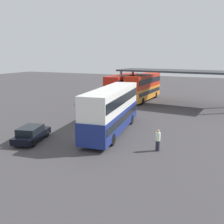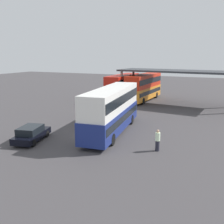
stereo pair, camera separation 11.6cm
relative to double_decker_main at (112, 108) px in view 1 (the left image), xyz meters
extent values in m
plane|color=#413E40|center=(-1.36, -2.19, -2.35)|extent=(140.00, 140.00, 0.00)
cube|color=navy|center=(0.00, -0.01, -1.06)|extent=(3.82, 11.46, 1.90)
cube|color=white|center=(0.00, -0.01, 0.92)|extent=(3.72, 11.23, 2.05)
cube|color=black|center=(0.00, -0.01, -0.83)|extent=(3.80, 11.02, 0.64)
cube|color=black|center=(0.00, -0.01, 1.02)|extent=(3.80, 11.02, 0.82)
cube|color=black|center=(-0.69, 5.51, -0.77)|extent=(2.08, 0.36, 1.14)
cube|color=orange|center=(-0.69, 5.51, 0.14)|extent=(1.71, 0.29, 0.36)
cylinder|color=black|center=(-1.53, 3.31, -1.85)|extent=(0.40, 1.03, 1.00)
cylinder|color=black|center=(0.66, 3.58, -1.85)|extent=(0.40, 1.03, 1.00)
cylinder|color=black|center=(-0.66, -3.61, -1.85)|extent=(0.40, 1.03, 1.00)
cylinder|color=black|center=(1.53, -3.33, -1.85)|extent=(0.40, 1.03, 1.00)
cube|color=black|center=(-5.26, -5.25, -1.86)|extent=(2.68, 4.40, 0.55)
cube|color=black|center=(-5.21, -5.45, -1.29)|extent=(2.09, 2.57, 0.58)
cylinder|color=black|center=(-6.33, -4.21, -2.05)|extent=(0.34, 0.63, 0.60)
cylinder|color=black|center=(-4.81, -3.83, -2.05)|extent=(0.34, 0.63, 0.60)
cylinder|color=black|center=(-5.71, -6.68, -2.05)|extent=(0.34, 0.63, 0.60)
cylinder|color=black|center=(-4.19, -6.29, -2.05)|extent=(0.34, 0.63, 0.60)
cube|color=orange|center=(-6.14, 17.76, -1.11)|extent=(2.70, 10.26, 1.80)
cube|color=red|center=(-6.14, 17.76, 0.77)|extent=(2.62, 10.06, 1.95)
cube|color=black|center=(-6.14, 17.76, -0.89)|extent=(2.73, 9.86, 0.61)
cube|color=black|center=(-6.14, 17.76, 0.86)|extent=(2.73, 9.86, 0.78)
cube|color=black|center=(-6.24, 22.82, -0.84)|extent=(2.13, 0.14, 1.08)
cube|color=orange|center=(-6.24, 22.82, 0.03)|extent=(1.76, 0.11, 0.36)
cylinder|color=black|center=(-7.34, 20.90, -1.85)|extent=(0.30, 1.01, 1.00)
cylinder|color=black|center=(-5.07, 20.95, -1.85)|extent=(0.30, 1.01, 1.00)
cylinder|color=black|center=(-7.21, 14.57, -1.85)|extent=(0.30, 1.01, 1.00)
cylinder|color=black|center=(-4.95, 14.61, -1.85)|extent=(0.30, 1.01, 1.00)
cube|color=orange|center=(-2.63, 18.18, -1.07)|extent=(3.03, 10.64, 1.86)
cube|color=red|center=(-2.63, 18.18, 0.87)|extent=(2.94, 10.42, 2.02)
cube|color=black|center=(-2.63, 18.18, -0.85)|extent=(3.05, 10.22, 0.63)
cube|color=black|center=(-2.63, 18.18, 0.97)|extent=(3.05, 10.22, 0.81)
cube|color=black|center=(-2.37, 23.39, -0.79)|extent=(2.13, 0.21, 1.12)
cube|color=orange|center=(-2.37, 23.39, 0.10)|extent=(1.76, 0.17, 0.36)
cylinder|color=black|center=(-3.60, 21.50, -1.85)|extent=(0.33, 1.01, 1.00)
cylinder|color=black|center=(-1.34, 21.39, -1.85)|extent=(0.33, 1.01, 1.00)
cylinder|color=black|center=(-3.93, 14.98, -1.85)|extent=(0.33, 1.01, 1.00)
cylinder|color=black|center=(-1.66, 14.87, -1.85)|extent=(0.33, 1.01, 1.00)
cube|color=#33353A|center=(2.86, 16.71, 2.63)|extent=(17.72, 7.06, 0.25)
cylinder|color=#9E9B93|center=(-4.96, 19.59, 0.08)|extent=(0.36, 0.36, 4.86)
cylinder|color=#9E9B93|center=(-5.35, 15.27, 0.08)|extent=(0.36, 0.36, 4.86)
cylinder|color=#262633|center=(5.27, -3.01, -1.94)|extent=(0.32, 0.32, 0.83)
cylinder|color=#E5FDD1|center=(5.27, -3.01, -1.20)|extent=(0.38, 0.38, 0.66)
sphere|color=tan|center=(5.27, -3.01, -0.75)|extent=(0.23, 0.23, 0.23)
camera|label=1|loc=(9.72, -21.50, 4.98)|focal=40.64mm
camera|label=2|loc=(9.82, -21.45, 4.98)|focal=40.64mm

